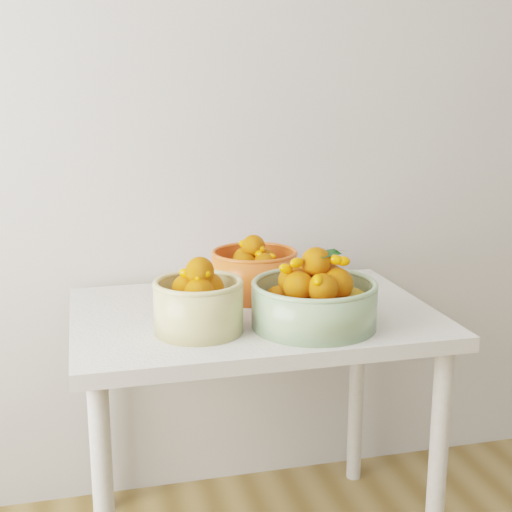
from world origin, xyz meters
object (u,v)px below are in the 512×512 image
object	(u,v)px
bowl_cream	(199,303)
bowl_orange	(255,272)
bowl_green	(315,299)
table	(253,343)

from	to	relation	value
bowl_cream	bowl_orange	distance (m)	0.35
bowl_green	bowl_orange	size ratio (longest dim) A/B	1.35
table	bowl_green	xyz separation A→B (m)	(0.12, -0.17, 0.17)
table	bowl_cream	size ratio (longest dim) A/B	4.31
bowl_green	bowl_cream	bearing A→B (deg)	173.90
bowl_green	bowl_orange	world-z (taller)	bowl_green
table	bowl_orange	bearing A→B (deg)	74.61
bowl_green	table	bearing A→B (deg)	126.49
bowl_orange	table	bearing A→B (deg)	-105.39
table	bowl_green	world-z (taller)	bowl_green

